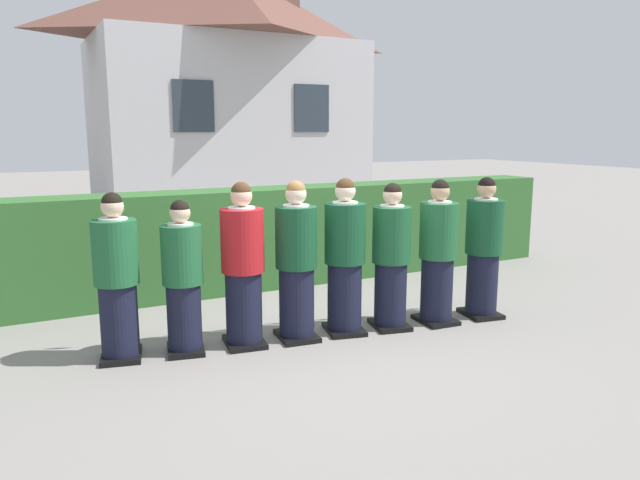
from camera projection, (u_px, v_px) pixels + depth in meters
ground_plane at (320, 335)px, 6.48m from camera, size 60.00×60.00×0.00m
student_front_row_0 at (117, 281)px, 5.69m from camera, size 0.47×0.55×1.62m
student_front_row_1 at (183, 281)px, 5.87m from camera, size 0.43×0.52×1.53m
student_in_red_blazer at (243, 269)px, 6.06m from camera, size 0.45×0.56×1.69m
student_front_row_3 at (296, 265)px, 6.25m from camera, size 0.44×0.55×1.69m
student_front_row_4 at (345, 260)px, 6.46m from camera, size 0.49×0.57×1.69m
student_front_row_5 at (391, 260)px, 6.62m from camera, size 0.47×0.55×1.63m
student_front_row_6 at (438, 255)px, 6.79m from camera, size 0.43×0.50×1.65m
student_front_row_7 at (483, 251)px, 7.03m from camera, size 0.46×0.55×1.66m
hedge at (245, 239)px, 8.33m from camera, size 10.24×0.70×1.39m
school_building_main at (226, 89)px, 15.17m from camera, size 6.70×4.29×6.25m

